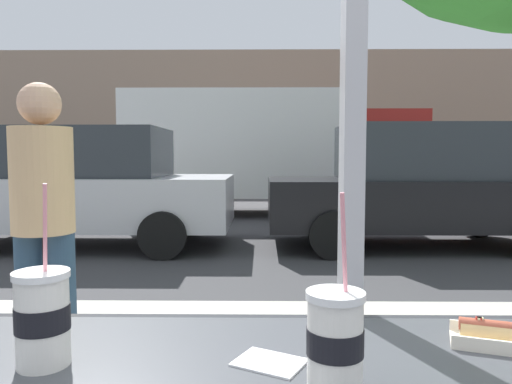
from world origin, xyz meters
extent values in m
plane|color=#38383A|center=(0.00, 8.00, 0.00)|extent=(60.00, 60.00, 0.00)
cube|color=#2A2C30|center=(0.00, 0.03, 0.99)|extent=(2.19, 0.02, 0.02)
cube|color=#9E9EA3|center=(0.00, 0.08, 1.63)|extent=(0.05, 0.08, 1.27)
cube|color=gray|center=(0.00, 18.49, 2.71)|extent=(28.00, 1.20, 5.42)
cylinder|color=silver|center=(-0.61, -0.24, 1.08)|extent=(0.09, 0.09, 0.16)
cylinder|color=black|center=(-0.61, -0.24, 1.09)|extent=(0.10, 0.10, 0.04)
cylinder|color=black|center=(-0.61, -0.24, 1.15)|extent=(0.08, 0.08, 0.01)
cylinder|color=white|center=(-0.61, -0.24, 1.16)|extent=(0.10, 0.10, 0.01)
cylinder|color=pink|center=(-0.60, -0.25, 1.23)|extent=(0.02, 0.03, 0.20)
cylinder|color=silver|center=(-0.10, -0.34, 1.07)|extent=(0.09, 0.09, 0.15)
cylinder|color=black|center=(-0.10, -0.34, 1.08)|extent=(0.09, 0.09, 0.04)
cylinder|color=black|center=(-0.10, -0.34, 1.15)|extent=(0.08, 0.08, 0.01)
cylinder|color=white|center=(-0.10, -0.34, 1.16)|extent=(0.09, 0.09, 0.01)
cylinder|color=pink|center=(-0.09, -0.34, 1.22)|extent=(0.02, 0.03, 0.20)
cube|color=red|center=(0.22, -0.13, 1.05)|extent=(0.01, 0.01, 0.01)
cube|color=beige|center=(0.22, -0.13, 1.05)|extent=(0.01, 0.01, 0.01)
cube|color=white|center=(-0.20, -0.23, 1.00)|extent=(0.15, 0.14, 0.00)
cube|color=#BCBCC1|center=(-2.89, 6.16, 0.69)|extent=(4.39, 1.89, 0.73)
cube|color=#282D33|center=(-2.83, 6.16, 1.42)|extent=(2.28, 1.66, 0.72)
cylinder|color=black|center=(-1.52, 7.11, 0.32)|extent=(0.64, 0.18, 0.64)
cylinder|color=black|center=(-1.52, 5.22, 0.32)|extent=(0.64, 0.18, 0.64)
cylinder|color=black|center=(-4.25, 7.11, 0.32)|extent=(0.64, 0.18, 0.64)
cube|color=black|center=(2.08, 6.16, 0.67)|extent=(4.39, 1.81, 0.70)
cube|color=#282D33|center=(2.12, 6.16, 1.42)|extent=(2.28, 1.60, 0.80)
cylinder|color=black|center=(3.44, 7.07, 0.32)|extent=(0.64, 0.18, 0.64)
cylinder|color=black|center=(0.72, 7.07, 0.32)|extent=(0.64, 0.18, 0.64)
cylinder|color=black|center=(0.72, 5.26, 0.32)|extent=(0.64, 0.18, 0.64)
cube|color=silver|center=(-0.84, 10.23, 1.62)|extent=(4.88, 2.20, 2.33)
cube|color=maroon|center=(2.40, 10.23, 1.40)|extent=(1.90, 2.10, 1.90)
cylinder|color=black|center=(2.40, 11.28, 0.45)|extent=(0.90, 0.24, 0.90)
cylinder|color=black|center=(2.40, 9.18, 0.45)|extent=(0.90, 0.24, 0.90)
cylinder|color=black|center=(-1.70, 11.33, 0.45)|extent=(0.90, 0.24, 0.90)
cylinder|color=black|center=(-1.70, 9.13, 0.45)|extent=(0.90, 0.24, 0.90)
cylinder|color=#263E55|center=(-1.46, 1.45, 0.54)|extent=(0.14, 0.14, 0.84)
cylinder|color=#263E55|center=(-1.28, 1.45, 0.54)|extent=(0.14, 0.14, 0.84)
cylinder|color=tan|center=(-1.37, 1.45, 1.24)|extent=(0.32, 0.32, 0.56)
sphere|color=tan|center=(-1.37, 1.45, 1.64)|extent=(0.22, 0.22, 0.22)
camera|label=1|loc=(-0.21, -1.08, 1.38)|focal=34.04mm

